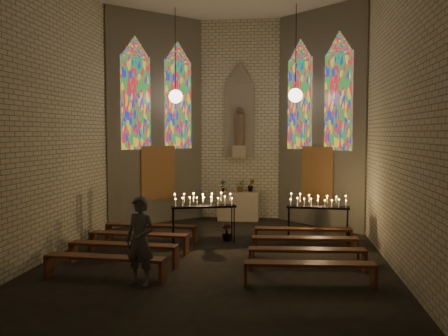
{
  "coord_description": "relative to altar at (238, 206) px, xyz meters",
  "views": [
    {
      "loc": [
        1.6,
        -11.67,
        3.03
      ],
      "look_at": [
        0.08,
        0.71,
        2.15
      ],
      "focal_mm": 40.0,
      "sensor_mm": 36.0,
      "label": 1
    }
  ],
  "objects": [
    {
      "name": "pew_left_2",
      "position": [
        -2.09,
        -6.15,
        -0.1
      ],
      "size": [
        2.59,
        0.54,
        0.49
      ],
      "rotation": [
        0.0,
        0.0,
        -0.07
      ],
      "color": "#512A17",
      "rests_on": "ground"
    },
    {
      "name": "aisle_flower_pot",
      "position": [
        -0.02,
        -3.34,
        -0.26
      ],
      "size": [
        0.27,
        0.27,
        0.47
      ],
      "primitive_type": "imported",
      "rotation": [
        0.0,
        0.0,
        0.03
      ],
      "color": "#4C723F",
      "rests_on": "ground"
    },
    {
      "name": "pew_right_1",
      "position": [
        2.09,
        -4.95,
        -0.1
      ],
      "size": [
        2.59,
        0.54,
        0.49
      ],
      "rotation": [
        0.0,
        0.0,
        0.07
      ],
      "color": "#512A17",
      "rests_on": "ground"
    },
    {
      "name": "flower_vase_left",
      "position": [
        -0.55,
        0.04,
        0.69
      ],
      "size": [
        0.24,
        0.19,
        0.39
      ],
      "primitive_type": "imported",
      "rotation": [
        0.0,
        0.0,
        -0.29
      ],
      "color": "#4C723F",
      "rests_on": "altar"
    },
    {
      "name": "votive_stand_right",
      "position": [
        2.51,
        -3.23,
        0.58
      ],
      "size": [
        1.73,
        0.54,
        1.25
      ],
      "rotation": [
        0.0,
        0.0,
        -0.08
      ],
      "color": "black",
      "rests_on": "ground"
    },
    {
      "name": "floor",
      "position": [
        0.0,
        -5.45,
        -0.5
      ],
      "size": [
        12.0,
        12.0,
        0.0
      ],
      "primitive_type": "plane",
      "color": "black",
      "rests_on": "ground"
    },
    {
      "name": "room",
      "position": [
        -0.0,
        -2.08,
        3.22
      ],
      "size": [
        8.22,
        12.43,
        7.0
      ],
      "color": "beige",
      "rests_on": "ground"
    },
    {
      "name": "visitor",
      "position": [
        -1.26,
        -7.59,
        0.39
      ],
      "size": [
        0.75,
        0.6,
        1.77
      ],
      "primitive_type": "imported",
      "rotation": [
        0.0,
        0.0,
        -0.31
      ],
      "color": "#53525D",
      "rests_on": "ground"
    },
    {
      "name": "votive_stand_left",
      "position": [
        -0.62,
        -3.71,
        0.62
      ],
      "size": [
        1.82,
        0.93,
        1.3
      ],
      "rotation": [
        0.0,
        0.0,
        0.3
      ],
      "color": "black",
      "rests_on": "ground"
    },
    {
      "name": "flower_vase_right",
      "position": [
        0.43,
        0.09,
        0.72
      ],
      "size": [
        0.26,
        0.22,
        0.45
      ],
      "primitive_type": "imported",
      "rotation": [
        0.0,
        0.0,
        0.08
      ],
      "color": "#4C723F",
      "rests_on": "altar"
    },
    {
      "name": "pew_right_0",
      "position": [
        2.09,
        -3.75,
        -0.1
      ],
      "size": [
        2.59,
        0.54,
        0.49
      ],
      "rotation": [
        0.0,
        0.0,
        0.07
      ],
      "color": "#512A17",
      "rests_on": "ground"
    },
    {
      "name": "pew_left_3",
      "position": [
        -2.09,
        -7.35,
        -0.1
      ],
      "size": [
        2.59,
        0.54,
        0.49
      ],
      "rotation": [
        0.0,
        0.0,
        -0.07
      ],
      "color": "#512A17",
      "rests_on": "ground"
    },
    {
      "name": "pew_left_1",
      "position": [
        -2.09,
        -4.95,
        -0.1
      ],
      "size": [
        2.59,
        0.54,
        0.49
      ],
      "rotation": [
        0.0,
        0.0,
        -0.07
      ],
      "color": "#512A17",
      "rests_on": "ground"
    },
    {
      "name": "pew_right_3",
      "position": [
        2.09,
        -7.35,
        -0.1
      ],
      "size": [
        2.59,
        0.54,
        0.49
      ],
      "rotation": [
        0.0,
        0.0,
        0.07
      ],
      "color": "#512A17",
      "rests_on": "ground"
    },
    {
      "name": "flower_vase_center",
      "position": [
        0.08,
        -0.05,
        0.71
      ],
      "size": [
        0.46,
        0.42,
        0.41
      ],
      "primitive_type": "imported",
      "rotation": [
        0.0,
        0.0,
        -0.33
      ],
      "color": "#4C723F",
      "rests_on": "altar"
    },
    {
      "name": "altar",
      "position": [
        0.0,
        0.0,
        0.0
      ],
      "size": [
        1.4,
        0.6,
        1.0
      ],
      "primitive_type": "cube",
      "color": "#B6AA95",
      "rests_on": "ground"
    },
    {
      "name": "pew_right_2",
      "position": [
        2.09,
        -6.15,
        -0.1
      ],
      "size": [
        2.59,
        0.54,
        0.49
      ],
      "rotation": [
        0.0,
        0.0,
        0.07
      ],
      "color": "#512A17",
      "rests_on": "ground"
    },
    {
      "name": "pew_left_0",
      "position": [
        -2.09,
        -3.75,
        -0.1
      ],
      "size": [
        2.59,
        0.54,
        0.49
      ],
      "rotation": [
        0.0,
        0.0,
        -0.07
      ],
      "color": "#512A17",
      "rests_on": "ground"
    }
  ]
}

